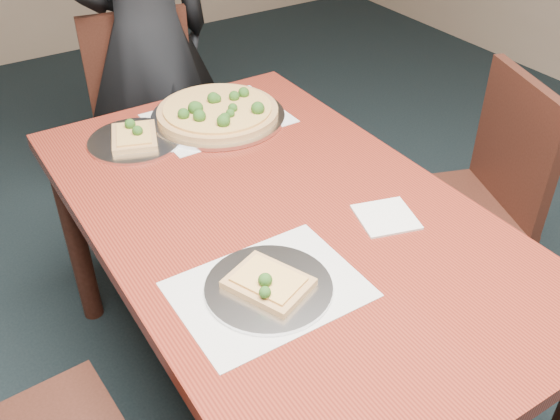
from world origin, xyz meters
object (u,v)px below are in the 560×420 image
chair_right (474,194)px  slice_plate_near (269,286)px  diner (147,39)px  slice_plate_far (135,138)px  pizza_pan (218,112)px  chair_far (149,117)px  dining_table (280,238)px

chair_right → slice_plate_near: bearing=-55.7°
diner → slice_plate_far: 0.70m
pizza_pan → slice_plate_near: bearing=-110.1°
slice_plate_near → chair_right: bearing=14.3°
chair_right → slice_plate_near: 1.01m
slice_plate_far → slice_plate_near: bearing=-89.9°
chair_far → chair_right: same height
chair_right → slice_plate_far: 1.12m
dining_table → pizza_pan: pizza_pan is taller
diner → slice_plate_far: size_ratio=5.77×
dining_table → slice_plate_far: (-0.18, 0.53, 0.10)m
slice_plate_near → diner: bearing=77.6°
pizza_pan → slice_plate_far: (-0.28, 0.00, -0.01)m
chair_far → dining_table: bearing=-82.5°
chair_far → pizza_pan: 0.62m
pizza_pan → slice_plate_near: (-0.28, -0.76, -0.01)m
dining_table → pizza_pan: size_ratio=3.50×
slice_plate_near → chair_far: bearing=79.3°
chair_right → slice_plate_near: (-0.95, -0.24, 0.25)m
chair_far → pizza_pan: chair_far is taller
chair_right → pizza_pan: size_ratio=2.12×
chair_right → slice_plate_near: chair_right is taller
slice_plate_far → pizza_pan: bearing=-0.8°
diner → chair_right: bearing=114.5°
chair_right → slice_plate_far: bearing=-98.9°
pizza_pan → diner: bearing=87.5°
diner → pizza_pan: size_ratio=3.77×
dining_table → chair_far: bearing=86.3°
diner → dining_table: bearing=79.1°
slice_plate_near → slice_plate_far: size_ratio=1.00×
chair_right → dining_table: bearing=-69.6°
pizza_pan → slice_plate_near: pizza_pan is taller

